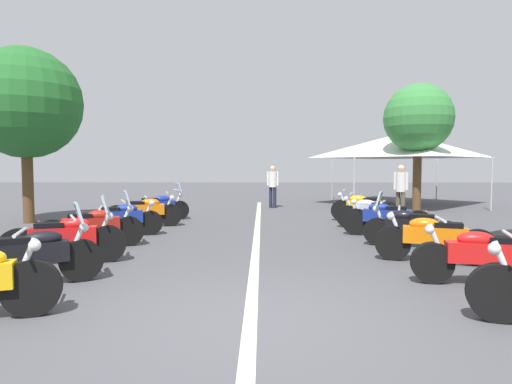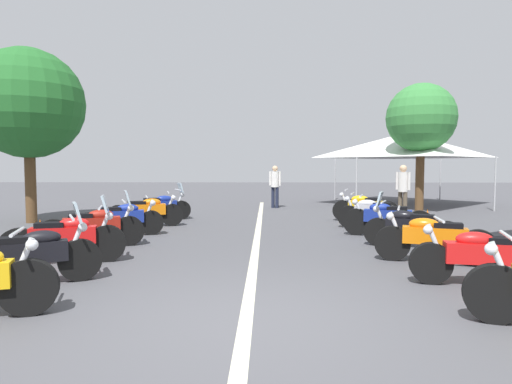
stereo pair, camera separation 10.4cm
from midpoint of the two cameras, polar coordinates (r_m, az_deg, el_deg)
name	(u,v)px [view 2 (the right image)]	position (r m, az deg, el deg)	size (l,w,h in m)	color
ground_plane	(246,322)	(5.12, -0.77, -16.68)	(80.00, 80.00, 0.00)	#4C4C51
lane_centre_stripe	(257,241)	(10.16, 0.37, -6.48)	(21.19, 0.16, 0.01)	beige
motorcycle_left_row_1	(31,254)	(7.19, -26.97, -7.29)	(1.11, 1.85, 1.21)	black
motorcycle_left_row_2	(65,237)	(8.53, -23.33, -5.46)	(0.85, 2.09, 1.23)	black
motorcycle_left_row_3	(94,226)	(9.93, -20.20, -4.19)	(1.04, 2.05, 1.22)	black
motorcycle_left_row_4	(121,218)	(11.38, -16.96, -3.28)	(0.90, 2.05, 0.99)	black
motorcycle_left_row_5	(146,211)	(12.89, -13.97, -2.41)	(0.84, 2.11, 1.00)	black
motorcycle_left_row_6	(160,206)	(14.26, -12.26, -1.82)	(1.12, 1.91, 1.20)	black
motorcycle_right_row_1	(486,256)	(7.23, 28.22, -7.38)	(0.77, 2.16, 0.99)	black
motorcycle_right_row_2	(433,238)	(8.53, 22.48, -5.58)	(0.92, 2.02, 1.00)	black
motorcycle_right_row_3	(410,226)	(9.92, 19.76, -4.27)	(0.99, 1.90, 1.20)	black
motorcycle_right_row_4	(387,218)	(11.29, 16.97, -3.24)	(0.93, 2.11, 1.02)	black
motorcycle_right_row_5	(373,212)	(12.60, 15.28, -2.59)	(0.90, 1.94, 0.99)	black
motorcycle_right_row_6	(365,207)	(14.12, 14.26, -1.90)	(0.88, 2.01, 1.01)	black
traffic_cone_1	(40,234)	(10.49, -26.10, -4.93)	(0.36, 0.36, 0.61)	orange
traffic_cone_2	(427,221)	(12.42, 21.71, -3.56)	(0.36, 0.36, 0.61)	orange
bystander_1	(403,187)	(15.37, 18.84, 0.65)	(0.41, 0.39, 1.78)	brown
bystander_2	(275,183)	(18.03, 2.67, 1.17)	(0.32, 0.49, 1.75)	#1E2338
roadside_tree_0	(28,104)	(15.11, -27.47, 10.18)	(3.32, 3.32, 5.30)	brown
roadside_tree_1	(421,119)	(17.96, 20.93, 8.94)	(2.61, 2.61, 4.87)	brown
event_tent	(405,145)	(20.57, 19.00, 5.79)	(5.89, 5.89, 3.20)	white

